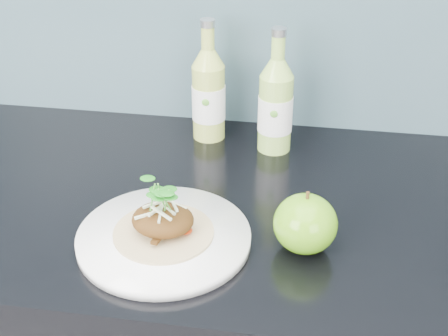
{
  "coord_description": "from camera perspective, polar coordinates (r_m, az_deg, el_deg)",
  "views": [
    {
      "loc": [
        0.11,
        0.85,
        1.46
      ],
      "look_at": [
        -0.01,
        1.62,
        1.0
      ],
      "focal_mm": 50.0,
      "sensor_mm": 36.0,
      "label": 1
    }
  ],
  "objects": [
    {
      "name": "cider_bottle_right",
      "position": [
        1.13,
        4.73,
        5.72
      ],
      "size": [
        0.08,
        0.08,
        0.23
      ],
      "rotation": [
        0.0,
        0.0,
        0.42
      ],
      "color": "#9BC954",
      "rests_on": "kitchen_counter"
    },
    {
      "name": "cider_bottle_left",
      "position": [
        1.17,
        -1.42,
        6.74
      ],
      "size": [
        0.08,
        0.08,
        0.23
      ],
      "rotation": [
        0.0,
        0.0,
        -0.29
      ],
      "color": "#ADC050",
      "rests_on": "kitchen_counter"
    },
    {
      "name": "pork_taco",
      "position": [
        0.91,
        -5.63,
        -4.55
      ],
      "size": [
        0.15,
        0.15,
        0.1
      ],
      "color": "tan",
      "rests_on": "dinner_plate"
    },
    {
      "name": "green_apple",
      "position": [
        0.9,
        7.44,
        -5.07
      ],
      "size": [
        0.1,
        0.1,
        0.1
      ],
      "rotation": [
        0.0,
        0.0,
        0.07
      ],
      "color": "#5C8A0F",
      "rests_on": "kitchen_counter"
    },
    {
      "name": "dinner_plate",
      "position": [
        0.93,
        -5.52,
        -6.37
      ],
      "size": [
        0.31,
        0.31,
        0.02
      ],
      "color": "white",
      "rests_on": "kitchen_counter"
    }
  ]
}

